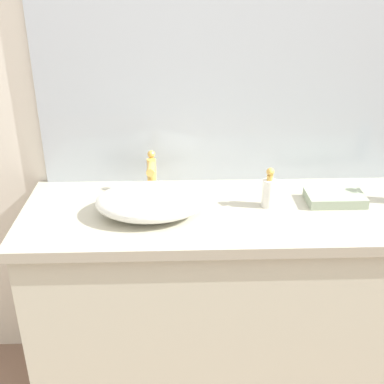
% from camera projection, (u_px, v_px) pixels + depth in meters
% --- Properties ---
extents(bathroom_wall_rear, '(6.00, 0.06, 2.60)m').
position_uv_depth(bathroom_wall_rear, '(203.00, 60.00, 1.79)').
color(bathroom_wall_rear, silver).
rests_on(bathroom_wall_rear, ground).
extents(vanity_counter, '(1.48, 0.52, 0.84)m').
position_uv_depth(vanity_counter, '(229.00, 305.00, 1.90)').
color(vanity_counter, beige).
rests_on(vanity_counter, ground).
extents(wall_mirror_panel, '(1.41, 0.01, 1.18)m').
position_uv_depth(wall_mirror_panel, '(230.00, 24.00, 1.70)').
color(wall_mirror_panel, '#B2BCC6').
rests_on(wall_mirror_panel, vanity_counter).
extents(sink_basin, '(0.37, 0.26, 0.10)m').
position_uv_depth(sink_basin, '(150.00, 201.00, 1.66)').
color(sink_basin, white).
rests_on(sink_basin, vanity_counter).
extents(faucet, '(0.03, 0.13, 0.17)m').
position_uv_depth(faucet, '(151.00, 172.00, 1.78)').
color(faucet, gold).
rests_on(faucet, vanity_counter).
extents(soap_dispenser, '(0.05, 0.05, 0.15)m').
position_uv_depth(soap_dispenser, '(269.00, 191.00, 1.72)').
color(soap_dispenser, white).
rests_on(soap_dispenser, vanity_counter).
extents(folded_hand_towel, '(0.21, 0.12, 0.03)m').
position_uv_depth(folded_hand_towel, '(335.00, 198.00, 1.76)').
color(folded_hand_towel, '#99A98F').
rests_on(folded_hand_towel, vanity_counter).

